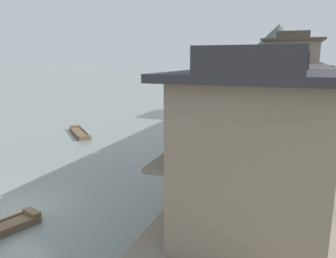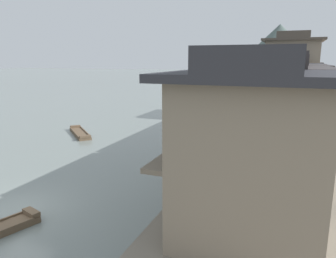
# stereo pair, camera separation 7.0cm
# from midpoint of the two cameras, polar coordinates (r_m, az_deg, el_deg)

# --- Properties ---
(ground_plane) EXTENTS (400.00, 400.00, 0.00)m
(ground_plane) POSITION_cam_midpoint_polar(r_m,az_deg,el_deg) (16.39, -25.57, -12.98)
(ground_plane) COLOR gray
(riverbank_right) EXTENTS (18.00, 110.00, 0.83)m
(riverbank_right) POSITION_cam_midpoint_polar(r_m,az_deg,el_deg) (40.60, 27.55, 2.00)
(riverbank_right) COLOR slate
(riverbank_right) RESTS_ON ground
(boat_moored_nearest) EXTENTS (1.49, 4.77, 0.48)m
(boat_moored_nearest) POSITION_cam_midpoint_polar(r_m,az_deg,el_deg) (57.33, 15.15, 5.30)
(boat_moored_nearest) COLOR #33281E
(boat_moored_nearest) RESTS_ON ground
(boat_moored_second) EXTENTS (1.22, 4.62, 0.68)m
(boat_moored_second) POSITION_cam_midpoint_polar(r_m,az_deg,el_deg) (29.77, 9.72, -0.40)
(boat_moored_second) COLOR brown
(boat_moored_second) RESTS_ON ground
(boat_moored_third) EXTENTS (1.42, 5.20, 0.80)m
(boat_moored_third) POSITION_cam_midpoint_polar(r_m,az_deg,el_deg) (20.84, 4.05, -5.62)
(boat_moored_third) COLOR brown
(boat_moored_third) RESTS_ON ground
(boat_moored_far) EXTENTS (4.72, 0.95, 0.49)m
(boat_moored_far) POSITION_cam_midpoint_polar(r_m,az_deg,el_deg) (39.76, 6.94, 2.74)
(boat_moored_far) COLOR #232326
(boat_moored_far) RESTS_ON ground
(boat_midriver_drifting) EXTENTS (5.33, 2.47, 0.78)m
(boat_midriver_drifting) POSITION_cam_midpoint_polar(r_m,az_deg,el_deg) (63.92, 14.46, 6.10)
(boat_midriver_drifting) COLOR #423328
(boat_midriver_drifting) RESTS_ON ground
(boat_midriver_upstream) EXTENTS (1.70, 3.59, 0.74)m
(boat_midriver_upstream) POSITION_cam_midpoint_polar(r_m,az_deg,el_deg) (48.81, 14.50, 4.34)
(boat_midriver_upstream) COLOR #423328
(boat_midriver_upstream) RESTS_ON ground
(boat_upstream_distant) EXTENTS (5.65, 2.26, 0.44)m
(boat_upstream_distant) POSITION_cam_midpoint_polar(r_m,az_deg,el_deg) (56.40, 8.53, 5.46)
(boat_upstream_distant) COLOR brown
(boat_upstream_distant) RESTS_ON ground
(boat_crossing_west) EXTENTS (4.31, 4.11, 0.42)m
(boat_crossing_west) POSITION_cam_midpoint_polar(r_m,az_deg,el_deg) (30.09, -15.25, -0.71)
(boat_crossing_west) COLOR brown
(boat_crossing_west) RESTS_ON ground
(house_waterfront_nearest) EXTENTS (5.54, 5.59, 6.14)m
(house_waterfront_nearest) POSITION_cam_midpoint_polar(r_m,az_deg,el_deg) (10.84, 14.76, -3.13)
(house_waterfront_nearest) COLOR gray
(house_waterfront_nearest) RESTS_ON riverbank_right
(house_waterfront_second) EXTENTS (5.84, 8.16, 6.14)m
(house_waterfront_second) POSITION_cam_midpoint_polar(r_m,az_deg,el_deg) (17.82, 18.04, 2.52)
(house_waterfront_second) COLOR gray
(house_waterfront_second) RESTS_ON riverbank_right
(house_waterfront_tall) EXTENTS (6.20, 8.24, 6.14)m
(house_waterfront_tall) POSITION_cam_midpoint_polar(r_m,az_deg,el_deg) (26.20, 19.65, 5.33)
(house_waterfront_tall) COLOR #75604C
(house_waterfront_tall) RESTS_ON riverbank_right
(house_waterfront_narrow) EXTENTS (6.34, 6.96, 6.14)m
(house_waterfront_narrow) POSITION_cam_midpoint_polar(r_m,az_deg,el_deg) (33.39, 20.24, 6.64)
(house_waterfront_narrow) COLOR #75604C
(house_waterfront_narrow) RESTS_ON riverbank_right
(house_waterfront_far) EXTENTS (6.73, 6.57, 8.74)m
(house_waterfront_far) POSITION_cam_midpoint_polar(r_m,az_deg,el_deg) (40.32, 20.93, 9.28)
(house_waterfront_far) COLOR gray
(house_waterfront_far) RESTS_ON riverbank_right
(house_waterfront_end) EXTENTS (7.06, 8.27, 6.14)m
(house_waterfront_end) POSITION_cam_midpoint_polar(r_m,az_deg,el_deg) (47.54, 21.16, 8.00)
(house_waterfront_end) COLOR #7F705B
(house_waterfront_end) RESTS_ON riverbank_right
(mooring_post_dock_near) EXTENTS (0.20, 0.20, 0.89)m
(mooring_post_dock_near) POSITION_cam_midpoint_polar(r_m,az_deg,el_deg) (17.03, 6.33, -6.23)
(mooring_post_dock_near) COLOR #473828
(mooring_post_dock_near) RESTS_ON riverbank_right
(mooring_post_dock_mid) EXTENTS (0.20, 0.20, 0.74)m
(mooring_post_dock_mid) POSITION_cam_midpoint_polar(r_m,az_deg,el_deg) (26.62, 12.04, 0.14)
(mooring_post_dock_mid) COLOR #473828
(mooring_post_dock_mid) RESTS_ON riverbank_right
(mooring_post_dock_far) EXTENTS (0.20, 0.20, 0.96)m
(mooring_post_dock_far) POSITION_cam_midpoint_polar(r_m,az_deg,el_deg) (32.81, 13.92, 2.50)
(mooring_post_dock_far) COLOR #473828
(mooring_post_dock_far) RESTS_ON riverbank_right
(hill_far_west) EXTENTS (42.82, 42.82, 20.83)m
(hill_far_west) POSITION_cam_midpoint_polar(r_m,az_deg,el_deg) (144.72, 19.00, 13.06)
(hill_far_west) COLOR #4C5B56
(hill_far_west) RESTS_ON ground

